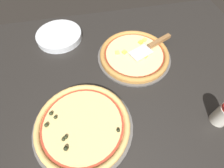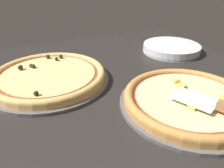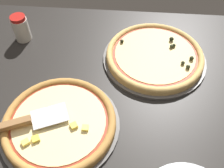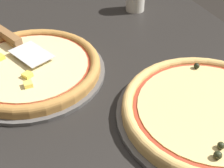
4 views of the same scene
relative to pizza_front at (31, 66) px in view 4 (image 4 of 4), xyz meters
The scene contains 6 objects.
ground_plane 11.53cm from the pizza_front, 74.02° to the left, with size 141.49×107.20×3.60cm, color black.
pizza_pan_front 1.78cm from the pizza_front, 53.64° to the left, with size 37.79×37.79×1.00cm, color #565451.
pizza_front is the anchor object (origin of this frame).
pizza_pan_back 44.42cm from the pizza_front, 46.98° to the left, with size 39.73×39.73×1.00cm, color #565451.
pizza_back 44.40cm from the pizza_front, 46.96° to the left, with size 37.35×37.35×3.86cm.
serving_spatula 12.54cm from the pizza_front, 166.06° to the right, with size 25.21×14.57×2.00cm.
Camera 4 is at (64.56, -15.20, 48.50)cm, focal length 50.00 mm.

